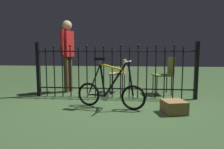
{
  "coord_description": "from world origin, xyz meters",
  "views": [
    {
      "loc": [
        0.35,
        -3.45,
        0.97
      ],
      "look_at": [
        -0.0,
        0.21,
        0.55
      ],
      "focal_mm": 31.74,
      "sensor_mm": 36.0,
      "label": 1
    }
  ],
  "objects_px": {
    "chair_olive": "(166,72)",
    "person_visitor": "(67,50)",
    "bicycle": "(110,91)",
    "chair_tan": "(120,72)",
    "display_crate": "(174,107)"
  },
  "relations": [
    {
      "from": "chair_olive",
      "to": "person_visitor",
      "type": "height_order",
      "value": "person_visitor"
    },
    {
      "from": "bicycle",
      "to": "chair_tan",
      "type": "relative_size",
      "value": 1.53
    },
    {
      "from": "chair_tan",
      "to": "person_visitor",
      "type": "xyz_separation_m",
      "value": [
        -1.27,
        -0.08,
        0.53
      ]
    },
    {
      "from": "bicycle",
      "to": "person_visitor",
      "type": "bearing_deg",
      "value": 131.81
    },
    {
      "from": "bicycle",
      "to": "chair_tan",
      "type": "bearing_deg",
      "value": 85.66
    },
    {
      "from": "bicycle",
      "to": "person_visitor",
      "type": "xyz_separation_m",
      "value": [
        -1.16,
        1.3,
        0.73
      ]
    },
    {
      "from": "person_visitor",
      "to": "display_crate",
      "type": "relative_size",
      "value": 5.02
    },
    {
      "from": "person_visitor",
      "to": "display_crate",
      "type": "bearing_deg",
      "value": -34.25
    },
    {
      "from": "display_crate",
      "to": "person_visitor",
      "type": "bearing_deg",
      "value": 145.75
    },
    {
      "from": "chair_olive",
      "to": "person_visitor",
      "type": "bearing_deg",
      "value": 179.32
    },
    {
      "from": "chair_tan",
      "to": "chair_olive",
      "type": "bearing_deg",
      "value": -6.09
    },
    {
      "from": "person_visitor",
      "to": "display_crate",
      "type": "xyz_separation_m",
      "value": [
        2.2,
        -1.5,
        -0.93
      ]
    },
    {
      "from": "bicycle",
      "to": "chair_tan",
      "type": "xyz_separation_m",
      "value": [
        0.1,
        1.38,
        0.19
      ]
    },
    {
      "from": "bicycle",
      "to": "display_crate",
      "type": "bearing_deg",
      "value": -11.05
    },
    {
      "from": "chair_tan",
      "to": "chair_olive",
      "type": "distance_m",
      "value": 1.06
    }
  ]
}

